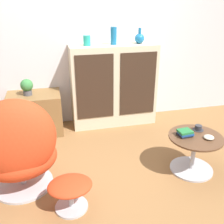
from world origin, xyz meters
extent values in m
plane|color=olive|center=(0.00, 0.00, 0.00)|extent=(12.00, 12.00, 0.00)
cube|color=silver|center=(0.00, 1.46, 1.30)|extent=(6.40, 0.06, 2.60)
cube|color=beige|center=(0.29, 1.25, 0.57)|extent=(1.19, 0.37, 1.15)
cube|color=#332319|center=(-0.01, 1.06, 0.63)|extent=(0.50, 0.01, 0.87)
cube|color=#332319|center=(0.59, 1.06, 0.63)|extent=(0.50, 0.01, 0.87)
cube|color=brown|center=(-0.82, 1.19, 0.28)|extent=(0.69, 0.48, 0.55)
cylinder|color=beige|center=(-0.82, 0.95, 0.23)|extent=(0.23, 0.01, 0.23)
cylinder|color=#B7B7BC|center=(-0.93, 0.06, 0.01)|extent=(0.57, 0.57, 0.02)
cylinder|color=#B7B7BC|center=(-0.93, 0.06, 0.09)|extent=(0.06, 0.06, 0.13)
ellipsoid|color=red|center=(-0.93, 0.06, 0.32)|extent=(0.76, 0.66, 0.34)
ellipsoid|color=red|center=(-0.92, -0.07, 0.60)|extent=(0.75, 0.50, 0.76)
cylinder|color=#B7B7BC|center=(-0.50, -0.36, 0.01)|extent=(0.29, 0.29, 0.02)
cylinder|color=#B7B7BC|center=(-0.50, -0.36, 0.11)|extent=(0.04, 0.04, 0.18)
ellipsoid|color=red|center=(-0.50, -0.36, 0.24)|extent=(0.39, 0.33, 0.09)
cylinder|color=#B7B7BC|center=(0.83, -0.11, 0.01)|extent=(0.46, 0.46, 0.02)
cylinder|color=#B7B7BC|center=(0.83, -0.11, 0.21)|extent=(0.04, 0.04, 0.38)
cylinder|color=brown|center=(0.83, -0.11, 0.40)|extent=(0.56, 0.56, 0.02)
cylinder|color=teal|center=(-0.07, 1.25, 1.21)|extent=(0.09, 0.09, 0.13)
cylinder|color=#196699|center=(0.29, 1.25, 1.26)|extent=(0.08, 0.08, 0.23)
ellipsoid|color=#196699|center=(0.65, 1.25, 1.21)|extent=(0.13, 0.13, 0.13)
cylinder|color=#196699|center=(0.65, 1.25, 1.31)|extent=(0.04, 0.04, 0.08)
cylinder|color=#4C4C51|center=(-0.88, 1.19, 0.58)|extent=(0.11, 0.11, 0.07)
sphere|color=#387A3D|center=(-0.88, 1.19, 0.69)|extent=(0.16, 0.16, 0.16)
cylinder|color=#2D2D33|center=(0.92, 0.01, 0.42)|extent=(0.12, 0.12, 0.01)
cylinder|color=#2D2D33|center=(0.92, 0.01, 0.44)|extent=(0.07, 0.07, 0.06)
cube|color=black|center=(0.72, -0.07, 0.42)|extent=(0.15, 0.13, 0.02)
cube|color=#1E478C|center=(0.73, -0.07, 0.44)|extent=(0.14, 0.12, 0.02)
cube|color=#237038|center=(0.72, -0.07, 0.47)|extent=(0.15, 0.13, 0.02)
ellipsoid|color=beige|center=(0.93, -0.18, 0.43)|extent=(0.10, 0.10, 0.04)
camera|label=1|loc=(-0.57, -2.20, 1.74)|focal=42.00mm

